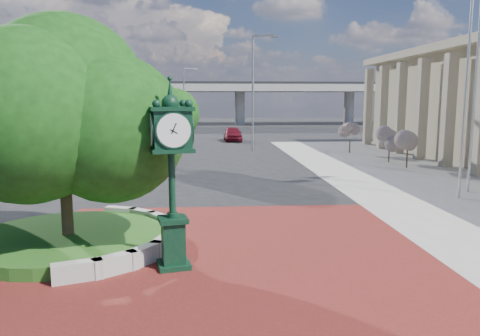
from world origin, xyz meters
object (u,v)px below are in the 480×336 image
flagpole_a (467,77)px  street_lamp_far (186,97)px  post_clock (172,167)px  street_lamp_near (255,84)px  flagpole_b (475,85)px  parked_car (233,134)px

flagpole_a → street_lamp_far: 39.61m
post_clock → street_lamp_near: size_ratio=0.51×
flagpole_a → flagpole_b: size_ratio=1.05×
parked_car → flagpole_a: (9.01, -30.80, 4.77)m
post_clock → street_lamp_far: (-1.82, 45.15, 2.06)m
post_clock → street_lamp_far: street_lamp_far is taller
street_lamp_near → street_lamp_far: (-6.93, 15.91, -1.06)m
parked_car → street_lamp_near: street_lamp_near is taller
flagpole_b → street_lamp_near: size_ratio=1.02×
parked_car → street_lamp_near: (1.52, -9.83, 5.13)m
parked_car → flagpole_b: (10.22, -29.45, 4.49)m
post_clock → parked_car: (3.59, 39.06, -2.01)m
flagpole_a → flagpole_b: (1.21, 1.36, -0.28)m
post_clock → flagpole_a: (12.61, 8.26, 2.76)m
flagpole_a → post_clock: bearing=-146.8°
post_clock → parked_car: post_clock is taller
flagpole_a → street_lamp_near: bearing=109.7°
post_clock → flagpole_b: bearing=34.8°
street_lamp_far → post_clock: bearing=-87.7°
post_clock → parked_car: size_ratio=1.09×
street_lamp_far → flagpole_a: bearing=-68.6°
flagpole_a → street_lamp_far: flagpole_a is taller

